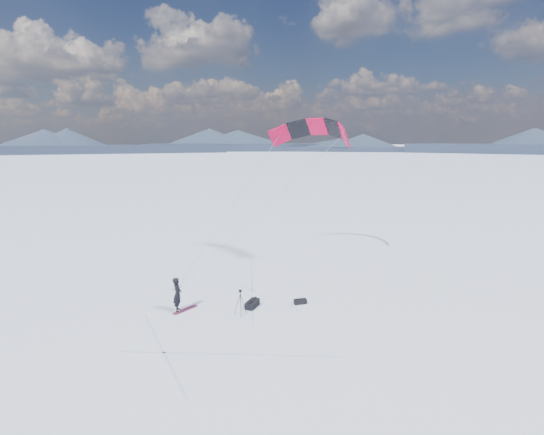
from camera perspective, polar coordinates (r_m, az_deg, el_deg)
ground at (r=21.22m, az=-5.73°, el=-13.51°), size 1800.00×1800.00×0.00m
horizon_hills at (r=19.94m, az=-5.94°, el=-3.50°), size 704.00×704.42×9.13m
snow_tracks at (r=20.53m, az=-10.89°, el=-14.52°), size 13.93×9.84×0.01m
snowkiter at (r=21.85m, az=-13.42°, el=-13.01°), size 0.67×0.79×1.84m
snowboard at (r=21.86m, az=-12.45°, el=-12.90°), size 1.48×0.66×0.04m
tripod at (r=20.55m, az=-4.61°, el=-11.66°), size 0.58×0.63×1.36m
gear_bag_a at (r=21.67m, az=-2.88°, el=-12.37°), size 1.06×0.92×0.43m
gear_bag_b at (r=22.13m, az=4.11°, el=-12.02°), size 0.75×0.53×0.31m
power_kite at (r=29.06m, az=5.93°, el=12.27°), size 13.26×6.65×9.16m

